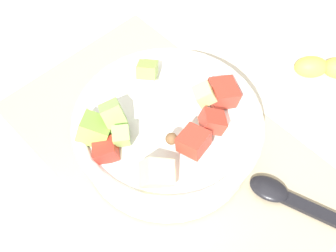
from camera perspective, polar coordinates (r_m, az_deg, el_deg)
The scene contains 4 objects.
ground_plane at distance 0.69m, azimuth 0.43°, elevation -3.07°, with size 2.40×2.40×0.00m, color silver.
placemat at distance 0.69m, azimuth 0.43°, elevation -2.95°, with size 0.51×0.30×0.01m, color tan.
salad_bowl at distance 0.65m, azimuth -0.06°, elevation -0.50°, with size 0.27×0.27×0.12m.
serving_spoon at distance 0.66m, azimuth 16.01°, elevation -9.20°, with size 0.22×0.09×0.01m.
Camera 1 is at (0.25, -0.25, 0.59)m, focal length 49.30 mm.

